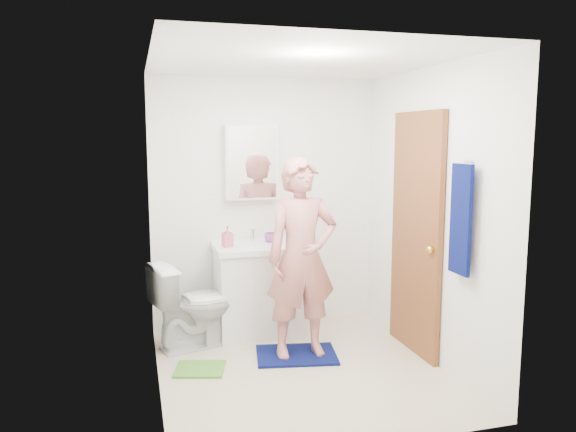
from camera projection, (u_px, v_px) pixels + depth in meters
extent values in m
cube|color=beige|center=(300.00, 370.00, 4.48)|extent=(2.20, 2.40, 0.02)
cube|color=white|center=(301.00, 59.00, 4.14)|extent=(2.20, 2.40, 0.02)
cube|color=white|center=(265.00, 203.00, 5.46)|extent=(2.20, 0.02, 2.40)
cube|color=white|center=(363.00, 251.00, 3.15)|extent=(2.20, 0.02, 2.40)
cube|color=white|center=(153.00, 227.00, 4.02)|extent=(0.02, 2.40, 2.40)
cube|color=white|center=(430.00, 215.00, 4.60)|extent=(0.02, 2.40, 2.40)
cube|color=white|center=(257.00, 292.00, 5.25)|extent=(0.75, 0.55, 0.80)
cube|color=white|center=(257.00, 247.00, 5.20)|extent=(0.79, 0.59, 0.05)
cylinder|color=white|center=(257.00, 246.00, 5.19)|extent=(0.40, 0.40, 0.03)
cylinder|color=silver|center=(253.00, 235.00, 5.36)|extent=(0.03, 0.03, 0.12)
cube|color=white|center=(251.00, 162.00, 5.30)|extent=(0.50, 0.12, 0.70)
cube|color=white|center=(252.00, 163.00, 5.24)|extent=(0.46, 0.01, 0.66)
cube|color=brown|center=(416.00, 234.00, 4.76)|extent=(0.05, 0.80, 2.05)
sphere|color=gold|center=(430.00, 250.00, 4.45)|extent=(0.07, 0.07, 0.07)
cube|color=#081151|center=(461.00, 220.00, 4.03)|extent=(0.03, 0.24, 0.80)
cylinder|color=silver|center=(468.00, 161.00, 3.98)|extent=(0.06, 0.02, 0.02)
imported|color=white|center=(196.00, 304.00, 4.92)|extent=(0.84, 0.62, 0.77)
cube|color=#081151|center=(296.00, 355.00, 4.74)|extent=(0.74, 0.59, 0.02)
cube|color=#55A035|center=(200.00, 369.00, 4.45)|extent=(0.45, 0.41, 0.02)
imported|color=#CF6074|center=(227.00, 236.00, 5.08)|extent=(0.10, 0.10, 0.19)
imported|color=#944597|center=(270.00, 238.00, 5.30)|extent=(0.15, 0.15, 0.09)
imported|color=tan|center=(302.00, 258.00, 4.63)|extent=(0.61, 0.41, 1.65)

